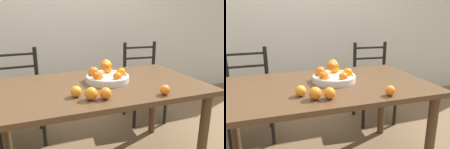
{
  "view_description": "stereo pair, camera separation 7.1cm",
  "coord_description": "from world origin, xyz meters",
  "views": [
    {
      "loc": [
        -0.45,
        -1.49,
        1.24
      ],
      "look_at": [
        0.09,
        -0.05,
        0.81
      ],
      "focal_mm": 35.0,
      "sensor_mm": 36.0,
      "label": 1
    },
    {
      "loc": [
        -0.39,
        -1.51,
        1.24
      ],
      "look_at": [
        0.09,
        -0.05,
        0.81
      ],
      "focal_mm": 35.0,
      "sensor_mm": 36.0,
      "label": 2
    }
  ],
  "objects": [
    {
      "name": "wall_back",
      "position": [
        0.0,
        1.45,
        1.3
      ],
      "size": [
        8.0,
        0.06,
        2.6
      ],
      "color": "beige",
      "rests_on": "ground_plane"
    },
    {
      "name": "dining_table",
      "position": [
        0.0,
        0.0,
        0.64
      ],
      "size": [
        1.58,
        0.89,
        0.73
      ],
      "color": "#4C331E",
      "rests_on": "ground_plane"
    },
    {
      "name": "fruit_bowl",
      "position": [
        0.09,
        0.05,
        0.78
      ],
      "size": [
        0.34,
        0.34,
        0.17
      ],
      "color": "beige",
      "rests_on": "dining_table"
    },
    {
      "name": "orange_loose_0",
      "position": [
        -0.13,
        -0.28,
        0.77
      ],
      "size": [
        0.08,
        0.08,
        0.08
      ],
      "color": "orange",
      "rests_on": "dining_table"
    },
    {
      "name": "orange_loose_1",
      "position": [
        -0.21,
        -0.19,
        0.77
      ],
      "size": [
        0.07,
        0.07,
        0.07
      ],
      "color": "orange",
      "rests_on": "dining_table"
    },
    {
      "name": "orange_loose_2",
      "position": [
        0.34,
        -0.36,
        0.77
      ],
      "size": [
        0.06,
        0.06,
        0.06
      ],
      "color": "orange",
      "rests_on": "dining_table"
    },
    {
      "name": "orange_loose_3",
      "position": [
        -0.04,
        -0.3,
        0.77
      ],
      "size": [
        0.07,
        0.07,
        0.07
      ],
      "color": "orange",
      "rests_on": "dining_table"
    },
    {
      "name": "chair_left",
      "position": [
        -0.6,
        0.71,
        0.46
      ],
      "size": [
        0.44,
        0.42,
        0.92
      ],
      "rotation": [
        0.0,
        0.0,
        0.04
      ],
      "color": "black",
      "rests_on": "ground_plane"
    },
    {
      "name": "chair_right",
      "position": [
        0.78,
        0.71,
        0.46
      ],
      "size": [
        0.45,
        0.44,
        0.92
      ],
      "rotation": [
        0.0,
        0.0,
        -0.09
      ],
      "color": "black",
      "rests_on": "ground_plane"
    }
  ]
}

